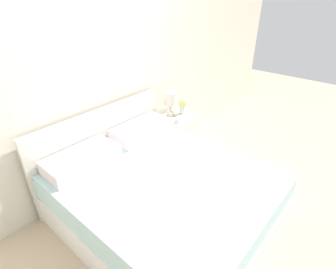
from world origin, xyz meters
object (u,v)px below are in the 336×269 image
object	(u,v)px
flower_vase	(183,105)
alarm_clock	(179,120)
nightstand	(177,134)
table_lamp	(170,99)
bed	(160,194)

from	to	relation	value
flower_vase	alarm_clock	world-z (taller)	flower_vase
nightstand	table_lamp	bearing A→B (deg)	109.42
bed	nightstand	world-z (taller)	bed
bed	table_lamp	bearing A→B (deg)	35.86
bed	alarm_clock	distance (m)	1.17
flower_vase	alarm_clock	distance (m)	0.31
table_lamp	alarm_clock	size ratio (longest dim) A/B	3.96
flower_vase	table_lamp	bearing A→B (deg)	155.89
table_lamp	flower_vase	world-z (taller)	table_lamp
bed	table_lamp	world-z (taller)	bed
bed	nightstand	bearing A→B (deg)	31.32
table_lamp	bed	bearing A→B (deg)	-144.14
bed	table_lamp	xyz separation A→B (m)	(1.08, 0.78, 0.49)
table_lamp	nightstand	bearing A→B (deg)	-70.58
table_lamp	flower_vase	bearing A→B (deg)	-24.11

